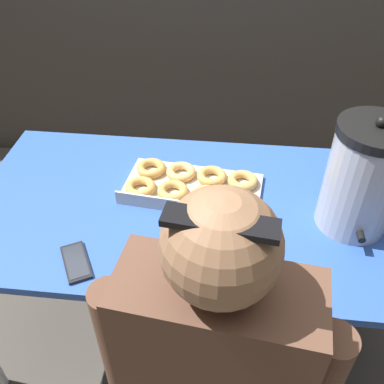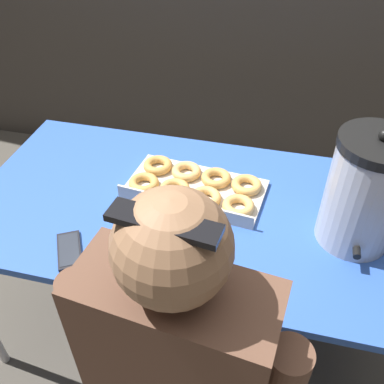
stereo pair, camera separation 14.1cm
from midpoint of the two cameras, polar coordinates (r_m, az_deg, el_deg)
name	(u,v)px [view 2 (the right image)]	position (r m, az deg, el deg)	size (l,w,h in m)	color
ground_plane	(193,323)	(1.99, 2.21, -17.15)	(12.00, 12.00, 0.00)	#4C473F
folding_table	(193,214)	(1.47, 2.86, -3.12)	(1.52, 0.79, 0.70)	#2D56B2
donut_box	(195,186)	(1.49, 3.12, 0.64)	(0.50, 0.30, 0.05)	beige
coffee_urn	(365,192)	(1.34, 24.90, -0.15)	(0.23, 0.26, 0.39)	#B7B7BC
cell_phone	(69,250)	(1.33, -13.15, -7.70)	(0.13, 0.16, 0.01)	black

